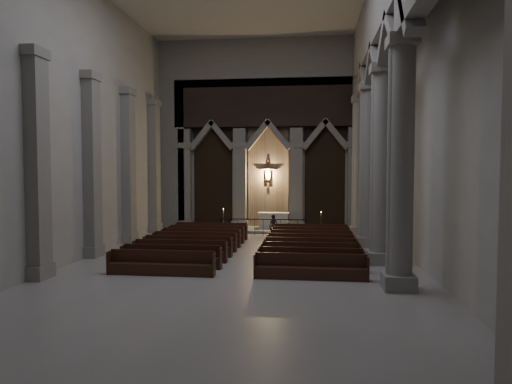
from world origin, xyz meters
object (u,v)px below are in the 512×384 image
at_px(candle_stand_left, 224,227).
at_px(worshipper, 273,227).
at_px(pews, 250,248).
at_px(candle_stand_right, 321,228).
at_px(altar, 273,220).
at_px(altar_rail, 263,224).

bearing_deg(candle_stand_left, worshipper, -23.15).
height_order(candle_stand_left, pews, candle_stand_left).
bearing_deg(candle_stand_right, altar, 153.32).
relative_size(candle_stand_left, worshipper, 1.14).
bearing_deg(candle_stand_left, candle_stand_right, 4.44).
bearing_deg(worshipper, pews, -81.60).
distance_m(altar, pews, 8.04).
relative_size(altar_rail, candle_stand_left, 3.33).
xyz_separation_m(candle_stand_left, worshipper, (3.04, -1.30, 0.25)).
bearing_deg(worshipper, candle_stand_left, 173.10).
xyz_separation_m(altar, altar_rail, (-0.42, -2.15, 0.02)).
height_order(candle_stand_left, candle_stand_right, candle_stand_left).
bearing_deg(altar, candle_stand_right, -26.68).
bearing_deg(pews, worshipper, 82.14).
xyz_separation_m(candle_stand_left, pews, (2.38, -6.13, -0.12)).
xyz_separation_m(candle_stand_right, worshipper, (-2.65, -1.74, 0.29)).
distance_m(altar, candle_stand_left, 3.39).
bearing_deg(candle_stand_right, candle_stand_left, -175.56).
bearing_deg(candle_stand_left, altar, 34.14).
distance_m(candle_stand_left, worshipper, 3.32).
distance_m(altar, altar_rail, 2.19).
xyz_separation_m(altar, pews, (-0.42, -8.03, -0.35)).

